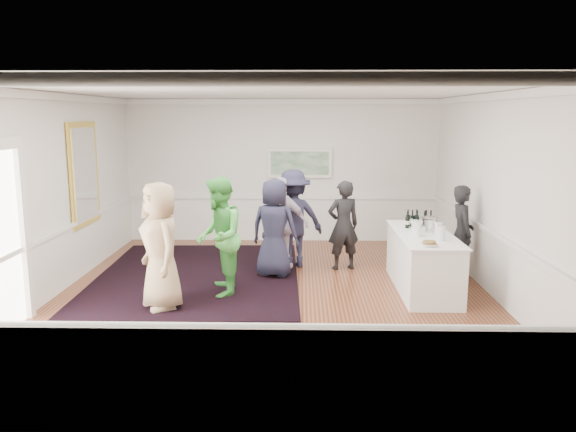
{
  "coord_description": "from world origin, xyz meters",
  "views": [
    {
      "loc": [
        0.43,
        -8.63,
        2.84
      ],
      "look_at": [
        0.22,
        0.2,
        1.25
      ],
      "focal_mm": 35.0,
      "sensor_mm": 36.0,
      "label": 1
    }
  ],
  "objects_px": {
    "guest_lilac": "(282,224)",
    "guest_navy": "(274,228)",
    "serving_table": "(423,261)",
    "nut_bowl": "(429,244)",
    "guest_tan": "(161,246)",
    "guest_dark_b": "(343,225)",
    "guest_dark_a": "(293,219)",
    "bartender": "(462,233)",
    "ice_bucket": "(429,225)",
    "guest_green": "(219,237)"
  },
  "relations": [
    {
      "from": "guest_dark_b",
      "to": "guest_navy",
      "type": "relative_size",
      "value": 0.95
    },
    {
      "from": "nut_bowl",
      "to": "guest_dark_b",
      "type": "bearing_deg",
      "value": 117.2
    },
    {
      "from": "guest_dark_a",
      "to": "nut_bowl",
      "type": "distance_m",
      "value": 3.06
    },
    {
      "from": "guest_navy",
      "to": "nut_bowl",
      "type": "height_order",
      "value": "guest_navy"
    },
    {
      "from": "bartender",
      "to": "guest_green",
      "type": "relative_size",
      "value": 0.88
    },
    {
      "from": "guest_tan",
      "to": "guest_dark_b",
      "type": "bearing_deg",
      "value": 95.32
    },
    {
      "from": "guest_green",
      "to": "ice_bucket",
      "type": "distance_m",
      "value": 3.45
    },
    {
      "from": "serving_table",
      "to": "guest_lilac",
      "type": "relative_size",
      "value": 1.35
    },
    {
      "from": "ice_bucket",
      "to": "guest_dark_a",
      "type": "bearing_deg",
      "value": 151.37
    },
    {
      "from": "bartender",
      "to": "guest_dark_b",
      "type": "distance_m",
      "value": 2.1
    },
    {
      "from": "guest_dark_a",
      "to": "guest_dark_b",
      "type": "bearing_deg",
      "value": 150.23
    },
    {
      "from": "guest_green",
      "to": "guest_dark_b",
      "type": "xyz_separation_m",
      "value": [
        2.08,
        1.56,
        -0.12
      ]
    },
    {
      "from": "guest_navy",
      "to": "guest_tan",
      "type": "bearing_deg",
      "value": 65.27
    },
    {
      "from": "guest_green",
      "to": "serving_table",
      "type": "bearing_deg",
      "value": 89.14
    },
    {
      "from": "guest_tan",
      "to": "guest_green",
      "type": "relative_size",
      "value": 1.0
    },
    {
      "from": "guest_dark_b",
      "to": "ice_bucket",
      "type": "distance_m",
      "value": 1.73
    },
    {
      "from": "serving_table",
      "to": "nut_bowl",
      "type": "bearing_deg",
      "value": -97.41
    },
    {
      "from": "bartender",
      "to": "guest_lilac",
      "type": "bearing_deg",
      "value": 78.01
    },
    {
      "from": "guest_green",
      "to": "guest_navy",
      "type": "xyz_separation_m",
      "value": [
        0.83,
        1.05,
        -0.07
      ]
    },
    {
      "from": "serving_table",
      "to": "guest_dark_b",
      "type": "relative_size",
      "value": 1.4
    },
    {
      "from": "guest_dark_b",
      "to": "serving_table",
      "type": "bearing_deg",
      "value": 118.68
    },
    {
      "from": "guest_green",
      "to": "ice_bucket",
      "type": "xyz_separation_m",
      "value": [
        3.41,
        0.48,
        0.11
      ]
    },
    {
      "from": "guest_green",
      "to": "guest_dark_a",
      "type": "relative_size",
      "value": 1.03
    },
    {
      "from": "guest_dark_b",
      "to": "guest_navy",
      "type": "height_order",
      "value": "guest_navy"
    },
    {
      "from": "guest_tan",
      "to": "guest_green",
      "type": "distance_m",
      "value": 1.01
    },
    {
      "from": "bartender",
      "to": "ice_bucket",
      "type": "xyz_separation_m",
      "value": [
        -0.65,
        -0.39,
        0.23
      ]
    },
    {
      "from": "guest_dark_b",
      "to": "nut_bowl",
      "type": "bearing_deg",
      "value": 100.76
    },
    {
      "from": "guest_lilac",
      "to": "guest_navy",
      "type": "xyz_separation_m",
      "value": [
        -0.11,
        -0.42,
        0.01
      ]
    },
    {
      "from": "guest_tan",
      "to": "guest_dark_a",
      "type": "distance_m",
      "value": 3.05
    },
    {
      "from": "guest_dark_a",
      "to": "guest_dark_b",
      "type": "distance_m",
      "value": 0.95
    },
    {
      "from": "bartender",
      "to": "guest_lilac",
      "type": "relative_size",
      "value": 0.96
    },
    {
      "from": "guest_navy",
      "to": "guest_green",
      "type": "bearing_deg",
      "value": 69.94
    },
    {
      "from": "guest_lilac",
      "to": "nut_bowl",
      "type": "height_order",
      "value": "guest_lilac"
    },
    {
      "from": "guest_green",
      "to": "guest_dark_a",
      "type": "distance_m",
      "value": 2.06
    },
    {
      "from": "guest_dark_a",
      "to": "nut_bowl",
      "type": "relative_size",
      "value": 7.89
    },
    {
      "from": "guest_dark_a",
      "to": "guest_dark_b",
      "type": "height_order",
      "value": "guest_dark_a"
    },
    {
      "from": "guest_dark_a",
      "to": "ice_bucket",
      "type": "relative_size",
      "value": 7.1
    },
    {
      "from": "ice_bucket",
      "to": "nut_bowl",
      "type": "height_order",
      "value": "ice_bucket"
    },
    {
      "from": "guest_green",
      "to": "guest_lilac",
      "type": "distance_m",
      "value": 1.75
    },
    {
      "from": "guest_navy",
      "to": "ice_bucket",
      "type": "bearing_deg",
      "value": -174.48
    },
    {
      "from": "guest_lilac",
      "to": "guest_dark_a",
      "type": "relative_size",
      "value": 0.94
    },
    {
      "from": "guest_lilac",
      "to": "guest_dark_a",
      "type": "height_order",
      "value": "guest_dark_a"
    },
    {
      "from": "guest_green",
      "to": "nut_bowl",
      "type": "height_order",
      "value": "guest_green"
    },
    {
      "from": "guest_tan",
      "to": "guest_dark_a",
      "type": "xyz_separation_m",
      "value": [
        1.91,
        2.38,
        -0.02
      ]
    },
    {
      "from": "serving_table",
      "to": "bartender",
      "type": "bearing_deg",
      "value": 33.99
    },
    {
      "from": "serving_table",
      "to": "guest_tan",
      "type": "bearing_deg",
      "value": -166.01
    },
    {
      "from": "guest_green",
      "to": "ice_bucket",
      "type": "bearing_deg",
      "value": 91.05
    },
    {
      "from": "guest_tan",
      "to": "nut_bowl",
      "type": "xyz_separation_m",
      "value": [
        3.94,
        0.09,
        0.03
      ]
    },
    {
      "from": "guest_dark_a",
      "to": "ice_bucket",
      "type": "height_order",
      "value": "guest_dark_a"
    },
    {
      "from": "bartender",
      "to": "nut_bowl",
      "type": "xyz_separation_m",
      "value": [
        -0.88,
        -1.44,
        0.15
      ]
    }
  ]
}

